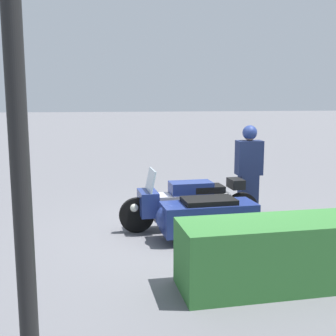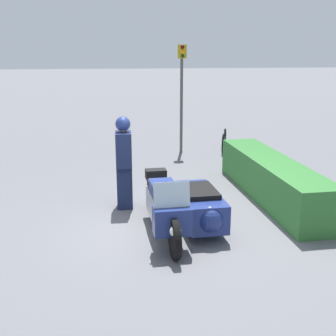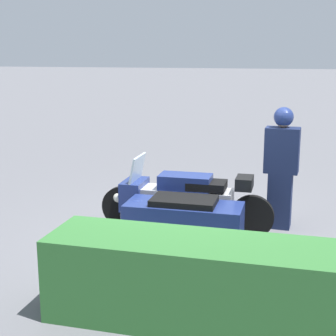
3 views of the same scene
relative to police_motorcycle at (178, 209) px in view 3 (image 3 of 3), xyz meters
name	(u,v)px [view 3 (image 3 of 3)]	position (x,y,z in m)	size (l,w,h in m)	color
ground_plane	(197,239)	(-0.27, -0.11, -0.46)	(160.00, 160.00, 0.00)	slate
police_motorcycle	(178,209)	(0.00, 0.00, 0.00)	(2.67, 1.31, 1.15)	black
officer_rider	(281,165)	(-1.40, -0.97, 0.53)	(0.53, 0.34, 1.88)	#192347
hedge_bush_curbside	(269,290)	(-1.45, 2.23, -0.03)	(4.46, 0.87, 0.87)	#337033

